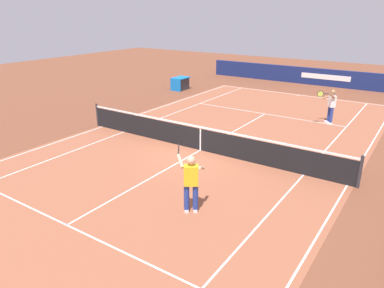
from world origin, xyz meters
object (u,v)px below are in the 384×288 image
at_px(tennis_player_far, 331,105).
at_px(equipment_cart_tarped, 180,83).
at_px(tennis_net, 201,138).
at_px(tennis_ball, 209,132).
at_px(tennis_player_near, 191,181).

distance_m(tennis_player_far, equipment_cart_tarped, 10.90).
relative_size(tennis_net, tennis_ball, 177.27).
bearing_deg(equipment_cart_tarped, tennis_net, 39.43).
height_order(tennis_net, tennis_ball, tennis_net).
xyz_separation_m(tennis_player_far, tennis_ball, (4.51, -4.09, -0.90)).
bearing_deg(tennis_ball, tennis_player_near, 27.03).
relative_size(tennis_net, tennis_player_far, 6.89).
xyz_separation_m(tennis_net, tennis_player_far, (-6.55, 3.24, 0.44)).
relative_size(tennis_net, tennis_player_near, 6.89).
xyz_separation_m(tennis_net, tennis_player_near, (4.04, 2.26, 0.44)).
bearing_deg(tennis_player_near, equipment_cart_tarped, -143.48).
bearing_deg(tennis_ball, equipment_cart_tarped, -136.68).
relative_size(tennis_ball, equipment_cart_tarped, 0.05).
bearing_deg(tennis_ball, tennis_net, 22.49).
bearing_deg(tennis_ball, tennis_player_far, 137.76).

